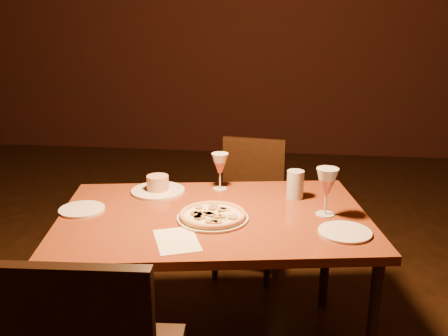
# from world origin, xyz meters

# --- Properties ---
(back_wall) EXTENTS (6.00, 0.04, 3.00)m
(back_wall) POSITION_xyz_m (0.00, 3.50, 1.50)
(back_wall) COLOR #341210
(back_wall) RESTS_ON floor
(dining_table) EXTENTS (1.39, 1.02, 0.68)m
(dining_table) POSITION_xyz_m (-0.01, 0.05, 0.62)
(dining_table) COLOR brown
(dining_table) RESTS_ON floor
(chair_far) EXTENTS (0.42, 0.42, 0.78)m
(chair_far) POSITION_xyz_m (0.08, 0.89, 0.44)
(chair_far) COLOR black
(chair_far) RESTS_ON floor
(pizza_plate) EXTENTS (0.29, 0.29, 0.03)m
(pizza_plate) POSITION_xyz_m (-0.01, -0.01, 0.70)
(pizza_plate) COLOR silver
(pizza_plate) RESTS_ON dining_table
(ramekin_saucer) EXTENTS (0.25, 0.25, 0.08)m
(ramekin_saucer) POSITION_xyz_m (-0.30, 0.28, 0.71)
(ramekin_saucer) COLOR silver
(ramekin_saucer) RESTS_ON dining_table
(wine_glass_far) EXTENTS (0.08, 0.08, 0.18)m
(wine_glass_far) POSITION_xyz_m (-0.02, 0.36, 0.77)
(wine_glass_far) COLOR #BC5E4E
(wine_glass_far) RESTS_ON dining_table
(wine_glass_right) EXTENTS (0.09, 0.09, 0.20)m
(wine_glass_right) POSITION_xyz_m (0.45, 0.10, 0.78)
(wine_glass_right) COLOR #BC5E4E
(wine_glass_right) RESTS_ON dining_table
(water_tumbler) EXTENTS (0.08, 0.08, 0.13)m
(water_tumbler) POSITION_xyz_m (0.33, 0.28, 0.75)
(water_tumbler) COLOR #ABB5BB
(water_tumbler) RESTS_ON dining_table
(side_plate_left) EXTENTS (0.19, 0.19, 0.01)m
(side_plate_left) POSITION_xyz_m (-0.57, 0.02, 0.69)
(side_plate_left) COLOR silver
(side_plate_left) RESTS_ON dining_table
(side_plate_near) EXTENTS (0.20, 0.20, 0.01)m
(side_plate_near) POSITION_xyz_m (0.51, -0.08, 0.69)
(side_plate_near) COLOR silver
(side_plate_near) RESTS_ON dining_table
(menu_card) EXTENTS (0.22, 0.26, 0.00)m
(menu_card) POSITION_xyz_m (-0.11, -0.22, 0.68)
(menu_card) COLOR silver
(menu_card) RESTS_ON dining_table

